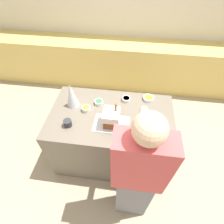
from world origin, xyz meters
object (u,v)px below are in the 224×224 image
(gingerbread_house, at_px, (111,118))
(candy_bowl_far_right, at_px, (86,109))
(mug, at_px, (68,123))
(candy_bowl_front_corner, at_px, (148,98))
(candy_bowl_behind_tray, at_px, (126,99))
(candy_bowl_near_tray_right, at_px, (143,117))
(candy_bowl_center_rear, at_px, (99,102))
(person, at_px, (137,177))
(baking_tray, at_px, (111,124))
(decorative_tree, at_px, (72,95))

(gingerbread_house, relative_size, candy_bowl_far_right, 2.79)
(candy_bowl_far_right, height_order, mug, mug)
(candy_bowl_front_corner, bearing_deg, candy_bowl_behind_tray, -169.22)
(candy_bowl_behind_tray, distance_m, mug, 0.81)
(candy_bowl_near_tray_right, bearing_deg, candy_bowl_center_rear, 162.40)
(mug, bearing_deg, person, -31.54)
(baking_tray, distance_m, candy_bowl_front_corner, 0.64)
(baking_tray, height_order, candy_bowl_behind_tray, candy_bowl_behind_tray)
(candy_bowl_far_right, bearing_deg, candy_bowl_near_tray_right, -3.54)
(gingerbread_house, relative_size, mug, 3.21)
(candy_bowl_behind_tray, xyz_separation_m, mug, (-0.63, -0.51, 0.02))
(candy_bowl_far_right, xyz_separation_m, candy_bowl_front_corner, (0.77, 0.30, -0.01))
(baking_tray, relative_size, candy_bowl_far_right, 3.87)
(candy_bowl_far_right, height_order, candy_bowl_front_corner, candy_bowl_far_right)
(candy_bowl_behind_tray, xyz_separation_m, candy_bowl_front_corner, (0.29, 0.06, -0.00))
(baking_tray, relative_size, person, 0.23)
(baking_tray, bearing_deg, gingerbread_house, 35.03)
(person, bearing_deg, mug, 148.46)
(candy_bowl_near_tray_right, relative_size, mug, 1.14)
(candy_bowl_near_tray_right, distance_m, mug, 0.88)
(candy_bowl_near_tray_right, xyz_separation_m, person, (-0.04, -0.72, -0.03))
(baking_tray, height_order, person, person)
(decorative_tree, height_order, mug, decorative_tree)
(gingerbread_house, bearing_deg, baking_tray, -144.97)
(decorative_tree, xyz_separation_m, person, (0.85, -0.83, -0.17))
(candy_bowl_behind_tray, height_order, person, person)
(candy_bowl_behind_tray, relative_size, candy_bowl_center_rear, 1.01)
(gingerbread_house, relative_size, person, 0.17)
(candy_bowl_center_rear, bearing_deg, gingerbread_house, -56.85)
(baking_tray, height_order, candy_bowl_center_rear, candy_bowl_center_rear)
(gingerbread_house, relative_size, candy_bowl_near_tray_right, 2.82)
(decorative_tree, xyz_separation_m, candy_bowl_near_tray_right, (0.88, -0.11, -0.14))
(candy_bowl_near_tray_right, height_order, candy_bowl_behind_tray, candy_bowl_near_tray_right)
(candy_bowl_behind_tray, distance_m, candy_bowl_front_corner, 0.30)
(candy_bowl_center_rear, relative_size, mug, 1.15)
(baking_tray, bearing_deg, candy_bowl_far_right, 152.10)
(candy_bowl_far_right, distance_m, person, 1.01)
(mug, relative_size, person, 0.05)
(candy_bowl_center_rear, bearing_deg, mug, -125.70)
(candy_bowl_behind_tray, distance_m, candy_bowl_center_rear, 0.36)
(baking_tray, relative_size, gingerbread_house, 1.39)
(gingerbread_house, height_order, person, person)
(person, bearing_deg, candy_bowl_center_rear, 120.36)
(candy_bowl_front_corner, bearing_deg, mug, -148.66)
(candy_bowl_center_rear, distance_m, person, 1.04)
(decorative_tree, distance_m, candy_bowl_behind_tray, 0.70)
(decorative_tree, bearing_deg, gingerbread_house, -25.49)
(gingerbread_house, distance_m, candy_bowl_behind_tray, 0.45)
(decorative_tree, bearing_deg, candy_bowl_near_tray_right, -7.33)
(candy_bowl_far_right, relative_size, candy_bowl_front_corner, 0.76)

